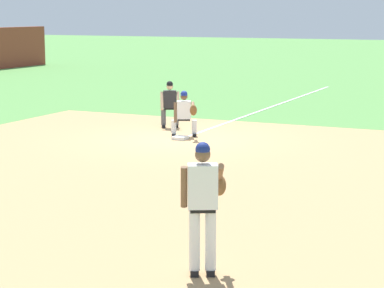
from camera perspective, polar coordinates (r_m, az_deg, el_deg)
The scene contains 8 objects.
ground_plane at distance 21.22m, azimuth -0.91°, elevation 0.35°, with size 160.00×160.00×0.00m, color #518942.
infield_dirt_patch at distance 15.77m, azimuth -0.35°, elevation -3.04°, with size 18.00×18.00×0.01m, color tan.
foul_line_stripe at distance 28.87m, azimuth 6.22°, elevation 2.89°, with size 16.63×0.10×0.00m, color white.
first_base_bag at distance 21.22m, azimuth -0.91°, elevation 0.47°, with size 0.38×0.38×0.09m, color white.
baseball at distance 17.27m, azimuth 0.06°, elevation -1.77°, with size 0.07×0.07×0.07m, color white.
pitcher at distance 10.15m, azimuth 0.90°, elevation -4.29°, with size 0.83×0.59×1.86m.
first_baseman at distance 21.55m, azimuth -0.56°, elevation 2.47°, with size 0.83×1.00×1.34m.
umpire at distance 23.32m, azimuth -1.70°, elevation 3.19°, with size 0.61×0.67×1.46m.
Camera 1 is at (-18.88, -9.01, 3.57)m, focal length 70.00 mm.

